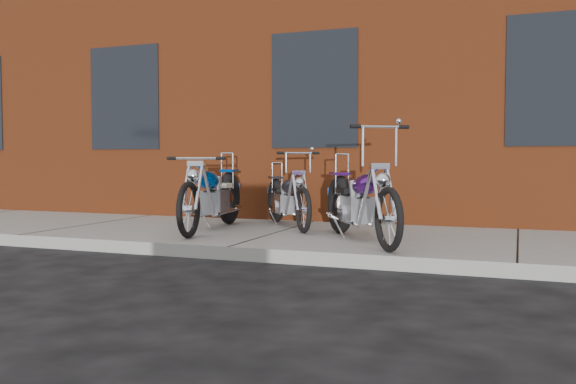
% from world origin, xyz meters
% --- Properties ---
extents(ground, '(120.00, 120.00, 0.00)m').
position_xyz_m(ground, '(0.00, 0.00, 0.00)').
color(ground, '#2A292B').
rests_on(ground, ground).
extents(sidewalk, '(22.00, 3.00, 0.15)m').
position_xyz_m(sidewalk, '(0.00, 1.50, 0.07)').
color(sidewalk, gray).
rests_on(sidewalk, ground).
extents(building_brick, '(22.00, 10.00, 8.00)m').
position_xyz_m(building_brick, '(0.00, 8.00, 4.00)').
color(building_brick, maroon).
rests_on(building_brick, ground).
extents(chopper_purple, '(1.42, 2.05, 1.34)m').
position_xyz_m(chopper_purple, '(1.24, 1.00, 0.58)').
color(chopper_purple, black).
rests_on(chopper_purple, sidewalk).
extents(chopper_blue, '(0.67, 2.43, 1.06)m').
position_xyz_m(chopper_blue, '(-0.93, 1.40, 0.59)').
color(chopper_blue, black).
rests_on(chopper_blue, sidewalk).
extents(chopper_third, '(1.33, 1.76, 1.07)m').
position_xyz_m(chopper_third, '(-0.11, 2.13, 0.53)').
color(chopper_third, black).
rests_on(chopper_third, sidewalk).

